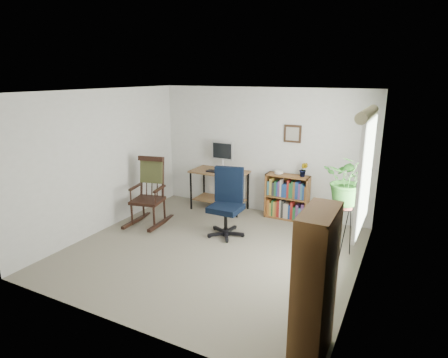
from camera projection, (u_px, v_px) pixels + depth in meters
The scene contains 18 objects.
floor at pixel (212, 251), 5.77m from camera, with size 4.20×4.00×0.00m, color gray.
ceiling at pixel (211, 91), 5.12m from camera, with size 4.20×4.00×0.00m, color white.
wall_back at pixel (262, 151), 7.16m from camera, with size 4.20×0.00×2.40m, color silver.
wall_front at pixel (115, 222), 3.73m from camera, with size 4.20×0.00×2.40m, color silver.
wall_left at pixel (104, 161), 6.36m from camera, with size 0.00×4.00×2.40m, color silver.
wall_right at pixel (363, 196), 4.52m from camera, with size 0.00×4.00×2.40m, color silver.
window at pixel (365, 174), 4.74m from camera, with size 0.12×1.20×1.50m, color white, non-canonical shape.
desk at pixel (219, 190), 7.45m from camera, with size 1.10×0.61×0.79m, color brown, non-canonical shape.
monitor at pixel (223, 156), 7.39m from camera, with size 0.46×0.16×0.56m, color silver, non-canonical shape.
keyboard at pixel (217, 172), 7.24m from camera, with size 0.40×0.15×0.03m, color black.
office_chair at pixel (226, 203), 6.17m from camera, with size 0.63×0.63×1.16m, color black, non-canonical shape.
rocking_chair at pixel (147, 192), 6.64m from camera, with size 0.64×1.06×1.23m, color black, non-canonical shape.
low_bookshelf at pixel (287, 197), 6.95m from camera, with size 0.80×0.27×0.85m, color brown, non-canonical shape.
tall_bookshelf at pixel (315, 288), 3.40m from camera, with size 0.28×0.66×1.50m, color brown, non-canonical shape.
plant_stand at pixel (344, 228), 5.55m from camera, with size 0.24×0.24×0.85m, color black, non-canonical shape.
spider_plant at pixel (351, 156), 5.25m from camera, with size 1.69×1.88×1.46m, color #2A6523.
potted_plant_small at pixel (303, 174), 6.71m from camera, with size 0.13×0.24×0.11m, color #2A6523.
framed_picture at pixel (292, 134), 6.77m from camera, with size 0.32×0.04×0.32m, color black, non-canonical shape.
Camera 1 is at (2.55, -4.60, 2.62)m, focal length 30.00 mm.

